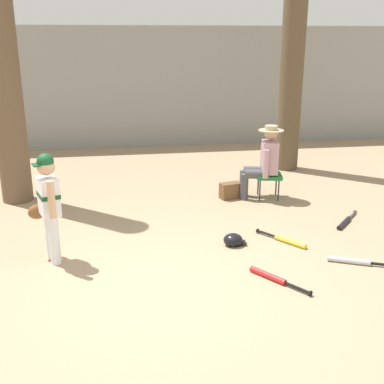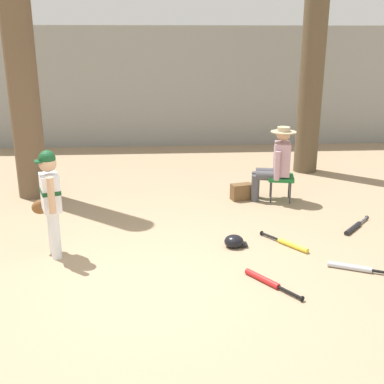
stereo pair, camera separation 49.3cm
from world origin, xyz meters
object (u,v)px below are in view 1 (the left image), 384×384
at_px(batting_helmet_black, 233,240).
at_px(handbag_beside_stool, 230,191).
at_px(folding_stool, 269,176).
at_px(seated_spectator, 263,160).
at_px(bat_yellow_trainer, 286,240).
at_px(tree_behind_spectator, 294,36).
at_px(tree_near_player, 2,59).
at_px(bat_black_composite, 345,222).
at_px(young_ballplayer, 48,201).
at_px(bat_aluminum_silver, 355,261).
at_px(bat_red_barrel, 272,277).

bearing_deg(batting_helmet_black, handbag_beside_stool, 77.75).
distance_m(folding_stool, seated_spectator, 0.29).
relative_size(handbag_beside_stool, bat_yellow_trainer, 0.53).
relative_size(tree_behind_spectator, batting_helmet_black, 19.88).
xyz_separation_m(tree_near_player, bat_yellow_trainer, (3.73, -2.32, -2.18)).
bearing_deg(bat_black_composite, young_ballplayer, -172.13).
distance_m(bat_black_composite, bat_aluminum_silver, 1.29).
xyz_separation_m(tree_behind_spectator, batting_helmet_black, (-1.95, -3.51, -2.47)).
relative_size(bat_black_composite, bat_aluminum_silver, 0.81).
bearing_deg(seated_spectator, tree_near_player, 172.74).
relative_size(folding_stool, batting_helmet_black, 1.61).
relative_size(bat_black_composite, batting_helmet_black, 2.11).
xyz_separation_m(young_ballplayer, bat_red_barrel, (2.42, -0.89, -0.71)).
distance_m(handbag_beside_stool, batting_helmet_black, 1.89).
relative_size(bat_black_composite, bat_yellow_trainer, 0.95).
relative_size(handbag_beside_stool, bat_red_barrel, 0.51).
height_order(folding_stool, seated_spectator, seated_spectator).
distance_m(handbag_beside_stool, bat_yellow_trainer, 1.90).
xyz_separation_m(tree_behind_spectator, bat_black_composite, (-0.20, -3.05, -2.51)).
bearing_deg(seated_spectator, tree_behind_spectator, 59.29).
xyz_separation_m(tree_behind_spectator, folding_stool, (-0.93, -1.75, -2.18)).
height_order(handbag_beside_stool, bat_aluminum_silver, handbag_beside_stool).
distance_m(young_ballplayer, bat_red_barrel, 2.67).
bearing_deg(young_ballplayer, folding_stool, 29.83).
relative_size(tree_behind_spectator, handbag_beside_stool, 17.03).
bearing_deg(seated_spectator, batting_helmet_black, -117.22).
height_order(bat_aluminum_silver, batting_helmet_black, batting_helmet_black).
distance_m(young_ballplayer, folding_stool, 3.74).
height_order(tree_behind_spectator, bat_red_barrel, tree_behind_spectator).
bearing_deg(tree_near_player, bat_yellow_trainer, -31.89).
relative_size(bat_yellow_trainer, batting_helmet_black, 2.21).
xyz_separation_m(seated_spectator, bat_yellow_trainer, (-0.22, -1.82, -0.61)).
bearing_deg(bat_red_barrel, handbag_beside_stool, 86.03).
height_order(tree_behind_spectator, bat_yellow_trainer, tree_behind_spectator).
bearing_deg(bat_aluminum_silver, batting_helmet_black, 150.03).
bearing_deg(bat_black_composite, bat_aluminum_silver, -111.33).
bearing_deg(tree_behind_spectator, bat_yellow_trainer, -109.38).
bearing_deg(tree_behind_spectator, tree_near_player, -166.20).
height_order(bat_aluminum_silver, bat_yellow_trainer, same).
relative_size(tree_behind_spectator, seated_spectator, 4.82).
bearing_deg(handbag_beside_stool, batting_helmet_black, -102.25).
relative_size(folding_stool, bat_aluminum_silver, 0.62).
xyz_separation_m(seated_spectator, batting_helmet_black, (-0.92, -1.79, -0.57)).
bearing_deg(tree_near_player, bat_black_composite, -20.90).
bearing_deg(young_ballplayer, bat_black_composite, 7.87).
relative_size(folding_stool, handbag_beside_stool, 1.38).
relative_size(bat_aluminum_silver, bat_yellow_trainer, 1.18).
distance_m(tree_near_player, bat_yellow_trainer, 4.91).
distance_m(young_ballplayer, bat_black_composite, 4.06).
bearing_deg(bat_black_composite, tree_behind_spectator, 86.30).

